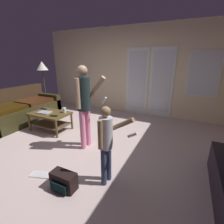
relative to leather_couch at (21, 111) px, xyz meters
name	(u,v)px	position (x,y,z in m)	size (l,w,h in m)	color
ground_plane	(79,146)	(2.27, -0.40, -0.32)	(5.80, 5.19, 0.02)	#BFA8A4
wall_back_with_doors	(129,72)	(2.38, 2.16, 0.98)	(5.80, 0.09, 2.66)	beige
leather_couch	(21,111)	(0.00, 0.00, 0.00)	(0.94, 2.08, 0.91)	#302C16
coffee_table	(50,117)	(1.18, -0.07, 0.01)	(0.94, 0.60, 0.44)	brown
person_adult	(84,101)	(2.43, -0.36, 0.63)	(0.52, 0.43, 1.58)	pink
person_child	(107,139)	(3.26, -1.07, 0.37)	(0.50, 0.30, 1.13)	#333D5C
floor_lamp	(42,68)	(-0.33, 1.22, 1.09)	(0.37, 0.37, 1.61)	#37292F
backpack	(63,181)	(2.79, -1.43, -0.19)	(0.35, 0.21, 0.24)	black
loose_keyboard	(45,175)	(2.35, -1.37, -0.30)	(0.46, 0.26, 0.02)	white
laptop_closed	(44,112)	(1.06, -0.12, 0.14)	(0.31, 0.22, 0.02)	#AAAEBA
cup_near_edge	(64,110)	(1.50, 0.10, 0.19)	(0.09, 0.09, 0.12)	white
tv_remote_black	(54,116)	(1.46, -0.22, 0.14)	(0.17, 0.05, 0.02)	black
dvd_remote_slim	(44,109)	(0.83, 0.07, 0.14)	(0.17, 0.05, 0.02)	black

